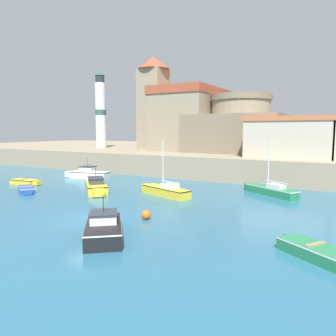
{
  "coord_description": "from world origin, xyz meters",
  "views": [
    {
      "loc": [
        14.45,
        -15.05,
        5.67
      ],
      "look_at": [
        -1.37,
        12.46,
        2.0
      ],
      "focal_mm": 35.0,
      "sensor_mm": 36.0,
      "label": 1
    }
  ],
  "objects": [
    {
      "name": "dinghy_blue_6",
      "position": [
        -11.75,
        4.23,
        0.26
      ],
      "size": [
        3.39,
        2.6,
        0.54
      ],
      "color": "#284C9E",
      "rests_on": "ground"
    },
    {
      "name": "dinghy_green_0",
      "position": [
        13.25,
        0.33,
        0.32
      ],
      "size": [
        3.87,
        3.06,
        0.67
      ],
      "color": "#237A4C",
      "rests_on": "ground"
    },
    {
      "name": "motorboat_white_7",
      "position": [
        -13.0,
        13.63,
        0.53
      ],
      "size": [
        5.59,
        2.79,
        2.33
      ],
      "color": "white",
      "rests_on": "ground"
    },
    {
      "name": "church",
      "position": [
        -9.11,
        31.98,
        7.91
      ],
      "size": [
        13.15,
        15.35,
        14.65
      ],
      "color": "gray",
      "rests_on": "quay_seawall"
    },
    {
      "name": "motorboat_black_4",
      "position": [
        3.06,
        -2.1,
        0.53
      ],
      "size": [
        4.3,
        4.78,
        2.28
      ],
      "color": "black",
      "rests_on": "ground"
    },
    {
      "name": "ground_plane",
      "position": [
        0.0,
        0.0,
        0.0
      ],
      "size": [
        200.0,
        200.0,
        0.0
      ],
      "primitive_type": "plane",
      "color": "#28607F"
    },
    {
      "name": "motorboat_yellow_3",
      "position": [
        -6.37,
        7.67,
        0.5
      ],
      "size": [
        5.19,
        4.99,
        2.24
      ],
      "color": "yellow",
      "rests_on": "ground"
    },
    {
      "name": "mooring_buoy",
      "position": [
        3.06,
        1.93,
        0.3
      ],
      "size": [
        0.6,
        0.6,
        0.6
      ],
      "primitive_type": "sphere",
      "color": "orange",
      "rests_on": "ground"
    },
    {
      "name": "harbor_shed_near_wharf",
      "position": [
        8.0,
        22.8,
        4.93
      ],
      "size": [
        9.3,
        4.99,
        4.52
      ],
      "color": "#BCB29E",
      "rests_on": "quay_seawall"
    },
    {
      "name": "sailboat_yellow_2",
      "position": [
        0.26,
        9.12,
        0.46
      ],
      "size": [
        5.67,
        2.92,
        4.94
      ],
      "color": "yellow",
      "rests_on": "ground"
    },
    {
      "name": "quay_seawall",
      "position": [
        0.0,
        38.18,
        1.32
      ],
      "size": [
        120.0,
        40.0,
        2.64
      ],
      "primitive_type": "cube",
      "color": "gray",
      "rests_on": "ground"
    },
    {
      "name": "sailboat_green_5",
      "position": [
        8.13,
        14.05,
        0.44
      ],
      "size": [
        5.4,
        3.86,
        4.98
      ],
      "color": "#237A4C",
      "rests_on": "ground"
    },
    {
      "name": "lighthouse",
      "position": [
        -24.0,
        28.54,
        8.97
      ],
      "size": [
        1.83,
        1.83,
        13.04
      ],
      "color": "silver",
      "rests_on": "quay_seawall"
    },
    {
      "name": "dinghy_yellow_1",
      "position": [
        -15.54,
        6.97,
        0.28
      ],
      "size": [
        3.85,
        1.56,
        0.59
      ],
      "color": "yellow",
      "rests_on": "ground"
    },
    {
      "name": "fortress",
      "position": [
        0.0,
        30.59,
        5.77
      ],
      "size": [
        12.73,
        12.73,
        7.94
      ],
      "color": "#796C57",
      "rests_on": "quay_seawall"
    }
  ]
}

